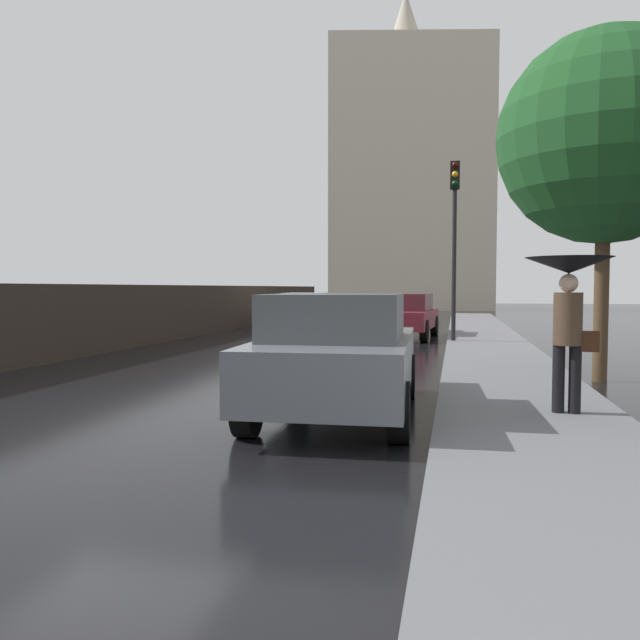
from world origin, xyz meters
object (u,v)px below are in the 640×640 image
Objects in this scene: car_white_mid_road at (305,308)px; street_tree_near at (605,138)px; car_grey_near_kerb at (338,354)px; traffic_light at (455,219)px; pedestrian_with_umbrella_near at (569,291)px; car_maroon_far_ahead at (404,315)px.

street_tree_near reaches higher than car_white_mid_road.
car_grey_near_kerb is 0.89× the size of car_white_mid_road.
traffic_light reaches higher than car_grey_near_kerb.
street_tree_near is (8.59, -13.96, 3.37)m from car_white_mid_road.
car_white_mid_road is at bearing -61.31° from pedestrian_with_umbrella_near.
car_maroon_far_ahead reaches higher than car_white_mid_road.
car_white_mid_road is 2.57× the size of pedestrian_with_umbrella_near.
car_white_mid_road is at bearing 128.63° from traffic_light.
car_white_mid_road is 6.97m from car_maroon_far_ahead.
street_tree_near is (2.48, -6.32, 0.61)m from traffic_light.
pedestrian_with_umbrella_near is at bearing -0.94° from car_grey_near_kerb.
car_grey_near_kerb is 2.83m from pedestrian_with_umbrella_near.
pedestrian_with_umbrella_near is 0.37× the size of traffic_light.
traffic_light reaches higher than car_white_mid_road.
car_grey_near_kerb is at bearing 100.99° from car_white_mid_road.
car_grey_near_kerb reaches higher than car_maroon_far_ahead.
street_tree_near is at bearing -101.35° from pedestrian_with_umbrella_near.
pedestrian_with_umbrella_near is (2.72, 0.08, 0.79)m from car_grey_near_kerb.
traffic_light is (6.10, -7.64, 2.76)m from car_white_mid_road.
pedestrian_with_umbrella_near reaches higher than car_maroon_far_ahead.
car_maroon_far_ahead is (-0.17, 12.45, -0.04)m from car_grey_near_kerb.
street_tree_near reaches higher than traffic_light.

